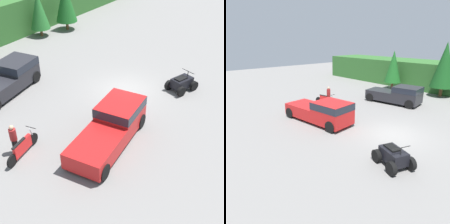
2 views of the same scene
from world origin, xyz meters
The scene contains 8 objects.
ground_plane centered at (0.00, 0.00, 0.00)m, with size 80.00×80.00×0.00m, color slate.
tree_left centered at (-8.62, 11.74, 2.77)m, with size 2.07×2.07×4.71m.
tree_mid_left centered at (-2.74, 12.46, 3.39)m, with size 2.54×2.54×5.77m.
pickup_truck_red centered at (-4.76, -2.14, 0.94)m, with size 5.72×2.79×1.77m.
pickup_truck_second centered at (-4.17, 6.52, 0.94)m, with size 5.44×2.96×1.77m.
dirt_bike centered at (-8.29, 0.85, 0.48)m, with size 2.42×0.77×1.15m.
quad_atv centered at (2.17, -3.08, 0.50)m, with size 2.23×1.86×1.25m.
rider_person centered at (-8.38, 1.29, 0.92)m, with size 0.36×0.37×1.70m.
Camera 2 is at (7.54, -11.30, 5.94)m, focal length 35.00 mm.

